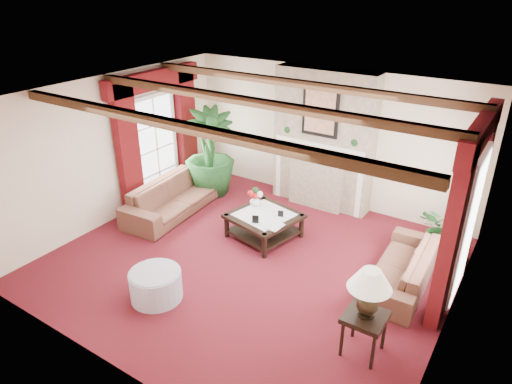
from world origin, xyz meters
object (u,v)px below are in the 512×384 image
Objects in this scene: coffee_table at (264,226)px; side_table at (363,334)px; sofa_left at (173,192)px; ottoman at (156,285)px; potted_palm at (210,170)px; sofa_right at (403,261)px.

coffee_table is 3.00m from side_table.
sofa_left is 2.66m from ottoman.
sofa_left is at bearing -162.69° from coffee_table.
potted_palm is at bearing 149.27° from side_table.
sofa_right reaches higher than side_table.
potted_palm is (-4.38, 0.95, 0.13)m from sofa_right.
side_table reaches higher than ottoman.
side_table is 2.94m from ottoman.
sofa_right reaches higher than coffee_table.
sofa_left is 2.09× the size of coffee_table.
coffee_table is at bearing -92.08° from sofa_right.
sofa_left is 1.11× the size of potted_palm.
potted_palm is at bearing -6.98° from sofa_left.
sofa_right is 3.45× the size of side_table.
coffee_table is 1.44× the size of ottoman.
side_table reaches higher than coffee_table.
potted_palm reaches higher than side_table.
ottoman is (-2.87, -0.61, -0.07)m from side_table.
potted_palm is 2.17m from coffee_table.
sofa_right is 2.66× the size of ottoman.
side_table is at bearing -30.73° from potted_palm.
sofa_left is at bearing 126.81° from ottoman.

